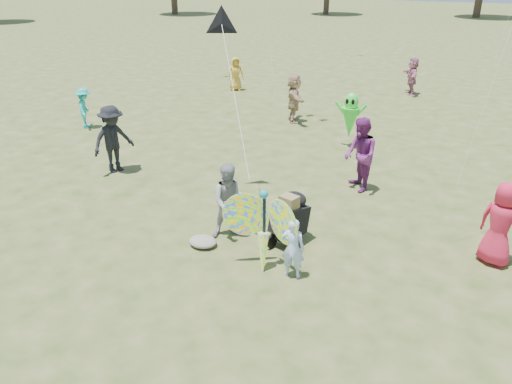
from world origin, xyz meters
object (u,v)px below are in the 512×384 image
crowd_e (360,155)px  butterfly_kite (264,229)px  crowd_b (113,139)px  crowd_j (412,76)px  child_girl (293,248)px  adult_man (230,201)px  jogging_stroller (290,215)px  crowd_d (294,98)px  crowd_i (85,108)px  crowd_a (501,224)px  alien_kite (350,117)px  crowd_g (236,74)px

crowd_e → butterfly_kite: (-0.78, -4.32, -0.13)m
crowd_b → crowd_j: bearing=-5.9°
child_girl → crowd_b: crowd_b is taller
adult_man → jogging_stroller: adult_man is taller
adult_man → crowd_d: crowd_d is taller
crowd_b → butterfly_kite: bearing=-96.3°
crowd_d → crowd_i: 7.44m
crowd_a → crowd_b: 9.77m
crowd_b → alien_kite: bearing=-29.5°
crowd_g → butterfly_kite: 14.84m
child_girl → alien_kite: 7.60m
jogging_stroller → crowd_e: bearing=96.7°
crowd_b → crowd_i: crowd_b is taller
crowd_a → jogging_stroller: 4.01m
crowd_d → jogging_stroller: (2.97, -8.27, -0.26)m
butterfly_kite → crowd_g: bearing=118.3°
crowd_a → jogging_stroller: (-3.91, -0.88, -0.23)m
crowd_j → alien_kite: size_ratio=0.93×
crowd_g → crowd_i: crowd_g is taller
crowd_e → jogging_stroller: size_ratio=1.68×
alien_kite → crowd_b: bearing=-139.2°
child_girl → crowd_j: crowd_j is taller
crowd_d → crowd_g: bearing=21.4°
adult_man → alien_kite: (0.81, 6.66, 0.15)m
crowd_j → alien_kite: (-0.72, -8.12, 0.16)m
crowd_i → butterfly_kite: (9.30, -5.68, 0.11)m
adult_man → crowd_a: (5.13, 1.18, 0.02)m
crowd_d → crowd_j: 7.02m
jogging_stroller → crowd_j: bearing=107.1°
crowd_e → crowd_j: 11.27m
crowd_a → crowd_j: crowd_a is taller
crowd_b → crowd_d: size_ratio=1.07×
jogging_stroller → alien_kite: alien_kite is taller
child_girl → crowd_e: 4.40m
crowd_e → butterfly_kite: 4.39m
crowd_b → crowd_i: (-3.59, 2.89, -0.23)m
crowd_a → crowd_b: (-9.74, 0.80, 0.09)m
adult_man → alien_kite: alien_kite is taller
crowd_b → crowd_d: bearing=-3.8°
crowd_d → alien_kite: size_ratio=1.01×
adult_man → crowd_j: 14.86m
crowd_i → crowd_b: bearing=-164.6°
crowd_b → jogging_stroller: bearing=-86.4°
child_girl → jogging_stroller: (-0.49, 1.18, 0.01)m
crowd_g → alien_kite: size_ratio=0.86×
crowd_d → alien_kite: bearing=-154.1°
crowd_d → butterfly_kite: bearing=169.6°
butterfly_kite → alien_kite: size_ratio=1.03×
child_girl → adult_man: bearing=-32.3°
crowd_d → crowd_e: size_ratio=0.93×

